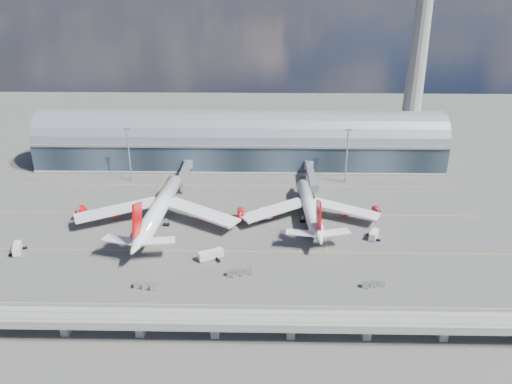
{
  "coord_description": "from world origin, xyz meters",
  "views": [
    {
      "loc": [
        13.07,
        -161.33,
        87.81
      ],
      "look_at": [
        9.48,
        10.0,
        14.0
      ],
      "focal_mm": 35.0,
      "sensor_mm": 36.0,
      "label": 1
    }
  ],
  "objects_px": {
    "floodlight_mast_left": "(129,153)",
    "service_truck_4": "(310,210)",
    "cargo_train_0": "(145,286)",
    "cargo_train_2": "(374,284)",
    "service_truck_3": "(374,235)",
    "airliner_left": "(158,209)",
    "airliner_right": "(310,209)",
    "service_truck_2": "(211,255)",
    "cargo_train_1": "(240,272)",
    "service_truck_1": "(143,231)",
    "floodlight_mast_right": "(347,154)",
    "control_tower": "(418,60)",
    "service_truck_5": "(266,213)",
    "service_truck_0": "(17,249)"
  },
  "relations": [
    {
      "from": "service_truck_1",
      "to": "service_truck_2",
      "type": "distance_m",
      "value": 31.8
    },
    {
      "from": "service_truck_2",
      "to": "cargo_train_2",
      "type": "xyz_separation_m",
      "value": [
        51.91,
        -15.49,
        -0.76
      ]
    },
    {
      "from": "service_truck_4",
      "to": "cargo_train_2",
      "type": "height_order",
      "value": "service_truck_4"
    },
    {
      "from": "floodlight_mast_right",
      "to": "service_truck_2",
      "type": "xyz_separation_m",
      "value": [
        -55.3,
        -70.3,
        -12.01
      ]
    },
    {
      "from": "floodlight_mast_left",
      "to": "service_truck_3",
      "type": "distance_m",
      "value": 117.0
    },
    {
      "from": "service_truck_1",
      "to": "service_truck_2",
      "type": "relative_size",
      "value": 0.67
    },
    {
      "from": "airliner_left",
      "to": "service_truck_1",
      "type": "relative_size",
      "value": 11.93
    },
    {
      "from": "cargo_train_2",
      "to": "control_tower",
      "type": "bearing_deg",
      "value": -9.9
    },
    {
      "from": "control_tower",
      "to": "airliner_left",
      "type": "bearing_deg",
      "value": -147.38
    },
    {
      "from": "service_truck_3",
      "to": "cargo_train_0",
      "type": "relative_size",
      "value": 0.82
    },
    {
      "from": "cargo_train_1",
      "to": "service_truck_2",
      "type": "bearing_deg",
      "value": 60.88
    },
    {
      "from": "service_truck_3",
      "to": "cargo_train_0",
      "type": "distance_m",
      "value": 83.34
    },
    {
      "from": "cargo_train_2",
      "to": "floodlight_mast_right",
      "type": "bearing_deg",
      "value": 6.48
    },
    {
      "from": "service_truck_5",
      "to": "airliner_left",
      "type": "bearing_deg",
      "value": 159.83
    },
    {
      "from": "service_truck_3",
      "to": "airliner_left",
      "type": "bearing_deg",
      "value": -163.25
    },
    {
      "from": "floodlight_mast_left",
      "to": "service_truck_4",
      "type": "bearing_deg",
      "value": -22.22
    },
    {
      "from": "floodlight_mast_left",
      "to": "service_truck_0",
      "type": "height_order",
      "value": "floodlight_mast_left"
    },
    {
      "from": "control_tower",
      "to": "floodlight_mast_right",
      "type": "distance_m",
      "value": 58.76
    },
    {
      "from": "control_tower",
      "to": "service_truck_2",
      "type": "bearing_deg",
      "value": -132.57
    },
    {
      "from": "floodlight_mast_left",
      "to": "control_tower",
      "type": "bearing_deg",
      "value": 11.72
    },
    {
      "from": "floodlight_mast_left",
      "to": "cargo_train_1",
      "type": "bearing_deg",
      "value": -55.44
    },
    {
      "from": "cargo_train_2",
      "to": "service_truck_4",
      "type": "bearing_deg",
      "value": 25.15
    },
    {
      "from": "floodlight_mast_right",
      "to": "service_truck_4",
      "type": "height_order",
      "value": "floodlight_mast_right"
    },
    {
      "from": "cargo_train_1",
      "to": "cargo_train_2",
      "type": "relative_size",
      "value": 1.17
    },
    {
      "from": "airliner_left",
      "to": "airliner_right",
      "type": "bearing_deg",
      "value": 7.07
    },
    {
      "from": "floodlight_mast_left",
      "to": "airliner_left",
      "type": "relative_size",
      "value": 0.37
    },
    {
      "from": "airliner_right",
      "to": "service_truck_3",
      "type": "bearing_deg",
      "value": -36.52
    },
    {
      "from": "cargo_train_1",
      "to": "airliner_right",
      "type": "bearing_deg",
      "value": -17.98
    },
    {
      "from": "control_tower",
      "to": "service_truck_3",
      "type": "bearing_deg",
      "value": -111.32
    },
    {
      "from": "service_truck_3",
      "to": "cargo_train_1",
      "type": "height_order",
      "value": "service_truck_3"
    },
    {
      "from": "airliner_right",
      "to": "service_truck_1",
      "type": "relative_size",
      "value": 10.13
    },
    {
      "from": "service_truck_0",
      "to": "service_truck_3",
      "type": "height_order",
      "value": "service_truck_0"
    },
    {
      "from": "service_truck_1",
      "to": "control_tower",
      "type": "bearing_deg",
      "value": -32.87
    },
    {
      "from": "airliner_right",
      "to": "service_truck_5",
      "type": "height_order",
      "value": "airliner_right"
    },
    {
      "from": "service_truck_3",
      "to": "cargo_train_0",
      "type": "bearing_deg",
      "value": -132.29
    },
    {
      "from": "airliner_left",
      "to": "service_truck_4",
      "type": "height_order",
      "value": "airliner_left"
    },
    {
      "from": "control_tower",
      "to": "service_truck_5",
      "type": "height_order",
      "value": "control_tower"
    },
    {
      "from": "control_tower",
      "to": "service_truck_0",
      "type": "xyz_separation_m",
      "value": [
        -157.74,
        -95.44,
        -50.06
      ]
    },
    {
      "from": "airliner_right",
      "to": "service_truck_2",
      "type": "distance_m",
      "value": 47.0
    },
    {
      "from": "service_truck_4",
      "to": "service_truck_2",
      "type": "bearing_deg",
      "value": -152.97
    },
    {
      "from": "control_tower",
      "to": "cargo_train_1",
      "type": "xyz_separation_m",
      "value": [
        -79.85,
        -108.08,
        -50.62
      ]
    },
    {
      "from": "control_tower",
      "to": "airliner_right",
      "type": "height_order",
      "value": "control_tower"
    },
    {
      "from": "service_truck_2",
      "to": "service_truck_4",
      "type": "bearing_deg",
      "value": -71.9
    },
    {
      "from": "airliner_left",
      "to": "service_truck_3",
      "type": "distance_m",
      "value": 81.55
    },
    {
      "from": "cargo_train_0",
      "to": "cargo_train_2",
      "type": "height_order",
      "value": "cargo_train_0"
    },
    {
      "from": "airliner_right",
      "to": "service_truck_5",
      "type": "xyz_separation_m",
      "value": [
        -16.94,
        2.16,
        -3.33
      ]
    },
    {
      "from": "service_truck_1",
      "to": "airliner_left",
      "type": "bearing_deg",
      "value": -2.53
    },
    {
      "from": "service_truck_0",
      "to": "cargo_train_1",
      "type": "distance_m",
      "value": 78.92
    },
    {
      "from": "service_truck_2",
      "to": "floodlight_mast_left",
      "type": "bearing_deg",
      "value": 4.97
    },
    {
      "from": "floodlight_mast_right",
      "to": "service_truck_1",
      "type": "distance_m",
      "value": 98.82
    }
  ]
}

